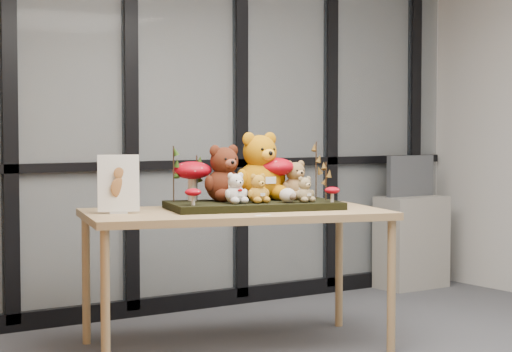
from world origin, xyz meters
TOP-DOWN VIEW (x-y plane):
  - room_shell at (0.00, 0.00)m, footprint 5.00×5.00m
  - glass_partition at (-0.00, 2.47)m, footprint 4.90×0.06m
  - display_table at (-0.35, 1.30)m, footprint 1.93×1.33m
  - diorama_tray at (-0.20, 1.32)m, footprint 1.11×0.77m
  - bear_pooh_yellow at (-0.09, 1.42)m, footprint 0.42×0.40m
  - bear_brown_medium at (-0.31, 1.48)m, footprint 0.35×0.33m
  - bear_tan_back at (0.12, 1.33)m, footprint 0.25×0.23m
  - bear_small_yellow at (-0.23, 1.23)m, footprint 0.18×0.17m
  - bear_white_bow at (-0.36, 1.26)m, footprint 0.19×0.18m
  - bear_beige_small at (0.03, 1.12)m, footprint 0.16×0.15m
  - plush_cream_hedgehog at (-0.08, 1.14)m, footprint 0.09×0.08m
  - mushroom_back_left at (-0.47, 1.58)m, footprint 0.24×0.24m
  - mushroom_back_right at (0.00, 1.40)m, footprint 0.26×0.26m
  - mushroom_front_left at (-0.63, 1.30)m, footprint 0.10×0.10m
  - mushroom_front_right at (0.17, 1.03)m, footprint 0.09×0.09m
  - sprig_green_far_left at (-0.60, 1.58)m, footprint 0.05×0.05m
  - sprig_green_mid_left at (-0.44, 1.59)m, footprint 0.05×0.05m
  - sprig_dry_far_right at (0.26, 1.30)m, footprint 0.05×0.05m
  - sprig_dry_mid_right at (0.24, 1.17)m, footprint 0.05×0.05m
  - sprig_green_centre at (-0.22, 1.53)m, footprint 0.05×0.05m
  - sign_holder at (-1.00, 1.51)m, footprint 0.23×0.14m
  - label_card at (-0.39, 0.94)m, footprint 0.10×0.03m
  - cabinet at (1.99, 2.27)m, footprint 0.56×0.33m
  - monitor at (1.99, 2.28)m, footprint 0.47×0.05m

SIDE VIEW (x-z plane):
  - cabinet at x=1.99m, z-range 0.00..0.75m
  - display_table at x=-0.35m, z-range 0.35..1.17m
  - label_card at x=-0.39m, z-range 0.82..0.83m
  - diorama_tray at x=-0.20m, z-range 0.82..0.87m
  - plush_cream_hedgehog at x=-0.08m, z-range 0.87..0.96m
  - monitor at x=1.99m, z-range 0.75..1.08m
  - mushroom_front_right at x=0.17m, z-range 0.87..0.97m
  - mushroom_front_left at x=-0.63m, z-range 0.87..0.97m
  - bear_beige_small at x=0.03m, z-range 0.87..1.04m
  - bear_small_yellow at x=-0.23m, z-range 0.87..1.06m
  - bear_white_bow at x=-0.36m, z-range 0.87..1.07m
  - sign_holder at x=-1.00m, z-range 0.81..1.15m
  - sprig_dry_mid_right at x=0.24m, z-range 0.87..1.10m
  - sprig_green_centre at x=-0.22m, z-range 0.87..1.12m
  - bear_tan_back at x=0.12m, z-range 0.87..1.13m
  - mushroom_back_left at x=-0.47m, z-range 0.87..1.13m
  - sprig_green_mid_left at x=-0.44m, z-range 0.87..1.14m
  - mushroom_back_right at x=0.00m, z-range 0.87..1.15m
  - sprig_green_far_left at x=-0.60m, z-range 0.87..1.20m
  - sprig_dry_far_right at x=0.26m, z-range 0.87..1.22m
  - bear_brown_medium at x=-0.31m, z-range 0.87..1.24m
  - bear_pooh_yellow at x=-0.09m, z-range 0.87..1.33m
  - glass_partition at x=0.00m, z-range 0.03..2.81m
  - room_shell at x=0.00m, z-range -0.82..4.18m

